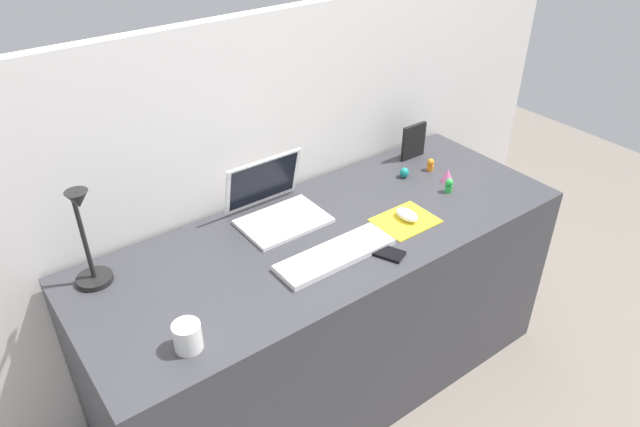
# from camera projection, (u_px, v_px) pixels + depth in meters

# --- Properties ---
(ground_plane) EXTENTS (6.00, 6.00, 0.00)m
(ground_plane) POSITION_uv_depth(u_px,v_px,m) (327.00, 378.00, 2.44)
(ground_plane) COLOR slate
(back_wall) EXTENTS (2.96, 0.05, 1.41)m
(back_wall) POSITION_uv_depth(u_px,v_px,m) (271.00, 195.00, 2.30)
(back_wall) COLOR silver
(back_wall) RESTS_ON ground_plane
(desk) EXTENTS (1.76, 0.66, 0.74)m
(desk) POSITION_uv_depth(u_px,v_px,m) (328.00, 311.00, 2.24)
(desk) COLOR #38383D
(desk) RESTS_ON ground_plane
(laptop) EXTENTS (0.30, 0.26, 0.21)m
(laptop) POSITION_uv_depth(u_px,v_px,m) (274.00, 203.00, 2.09)
(laptop) COLOR white
(laptop) RESTS_ON desk
(keyboard) EXTENTS (0.41, 0.13, 0.02)m
(keyboard) POSITION_uv_depth(u_px,v_px,m) (335.00, 255.00, 1.91)
(keyboard) COLOR white
(keyboard) RESTS_ON desk
(mousepad) EXTENTS (0.21, 0.17, 0.00)m
(mousepad) POSITION_uv_depth(u_px,v_px,m) (405.00, 221.00, 2.09)
(mousepad) COLOR yellow
(mousepad) RESTS_ON desk
(mouse) EXTENTS (0.06, 0.10, 0.03)m
(mouse) POSITION_uv_depth(u_px,v_px,m) (407.00, 215.00, 2.09)
(mouse) COLOR white
(mouse) RESTS_ON mousepad
(cell_phone) EXTENTS (0.11, 0.14, 0.01)m
(cell_phone) POSITION_uv_depth(u_px,v_px,m) (385.00, 252.00, 1.93)
(cell_phone) COLOR black
(cell_phone) RESTS_ON desk
(desk_lamp) EXTENTS (0.11, 0.15, 0.35)m
(desk_lamp) POSITION_uv_depth(u_px,v_px,m) (86.00, 241.00, 1.70)
(desk_lamp) COLOR black
(desk_lamp) RESTS_ON desk
(picture_frame) EXTENTS (0.12, 0.02, 0.15)m
(picture_frame) POSITION_uv_depth(u_px,v_px,m) (414.00, 141.00, 2.46)
(picture_frame) COLOR black
(picture_frame) RESTS_ON desk
(coffee_mug) EXTENTS (0.08, 0.08, 0.08)m
(coffee_mug) POSITION_uv_depth(u_px,v_px,m) (188.00, 336.00, 1.56)
(coffee_mug) COLOR white
(coffee_mug) RESTS_ON desk
(toy_figurine_orange) EXTENTS (0.03, 0.03, 0.05)m
(toy_figurine_orange) POSITION_uv_depth(u_px,v_px,m) (430.00, 164.00, 2.39)
(toy_figurine_orange) COLOR orange
(toy_figurine_orange) RESTS_ON desk
(toy_figurine_green) EXTENTS (0.03, 0.03, 0.06)m
(toy_figurine_green) POSITION_uv_depth(u_px,v_px,m) (449.00, 185.00, 2.24)
(toy_figurine_green) COLOR green
(toy_figurine_green) RESTS_ON desk
(toy_figurine_teal) EXTENTS (0.04, 0.04, 0.04)m
(toy_figurine_teal) POSITION_uv_depth(u_px,v_px,m) (404.00, 173.00, 2.35)
(toy_figurine_teal) COLOR teal
(toy_figurine_teal) RESTS_ON desk
(toy_figurine_pink) EXTENTS (0.05, 0.05, 0.05)m
(toy_figurine_pink) POSITION_uv_depth(u_px,v_px,m) (447.00, 175.00, 2.32)
(toy_figurine_pink) COLOR pink
(toy_figurine_pink) RESTS_ON desk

